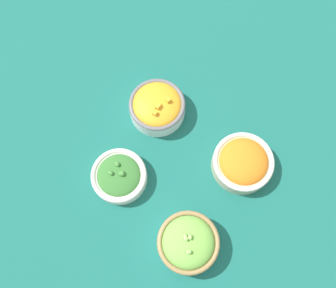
% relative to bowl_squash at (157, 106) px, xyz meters
% --- Properties ---
extents(ground_plane, '(3.00, 3.00, 0.00)m').
position_rel_bowl_squash_xyz_m(ground_plane, '(-0.09, 0.06, -0.04)').
color(ground_plane, '#196056').
extents(bowl_squash, '(0.15, 0.15, 0.08)m').
position_rel_bowl_squash_xyz_m(bowl_squash, '(0.00, 0.00, 0.00)').
color(bowl_squash, white).
rests_on(bowl_squash, ground_plane).
extents(bowl_carrots, '(0.16, 0.16, 0.07)m').
position_rel_bowl_squash_xyz_m(bowl_carrots, '(-0.27, -0.04, -0.00)').
color(bowl_carrots, beige).
rests_on(bowl_carrots, ground_plane).
extents(bowl_lettuce, '(0.15, 0.15, 0.09)m').
position_rel_bowl_squash_xyz_m(bowl_lettuce, '(-0.30, 0.21, 0.00)').
color(bowl_lettuce, white).
rests_on(bowl_lettuce, ground_plane).
extents(bowl_broccoli, '(0.14, 0.14, 0.06)m').
position_rel_bowl_squash_xyz_m(bowl_broccoli, '(-0.06, 0.20, -0.01)').
color(bowl_broccoli, silver).
rests_on(bowl_broccoli, ground_plane).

